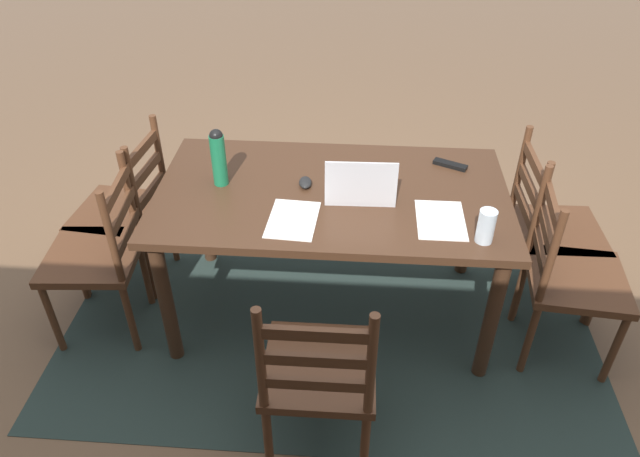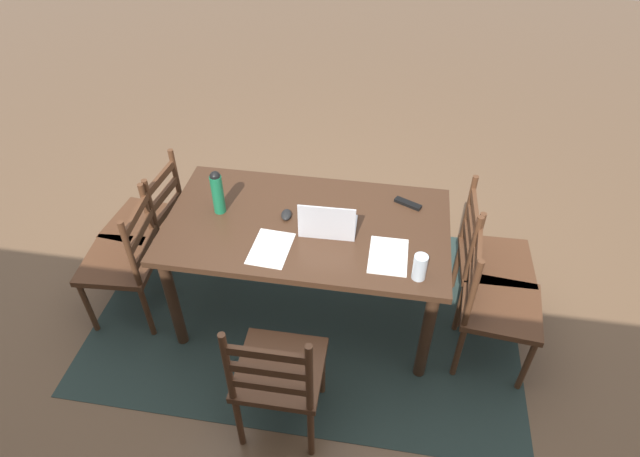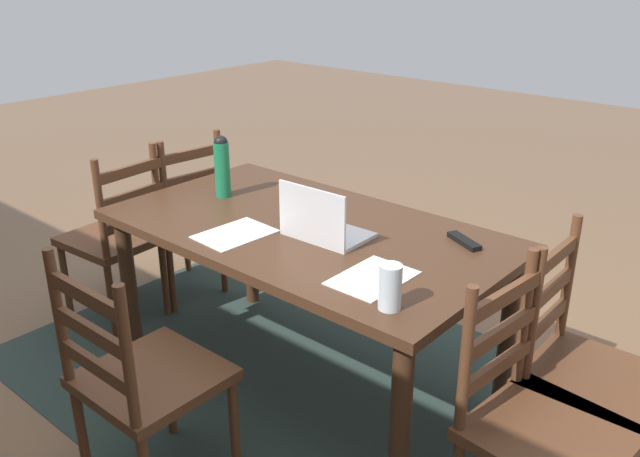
{
  "view_description": "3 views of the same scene",
  "coord_description": "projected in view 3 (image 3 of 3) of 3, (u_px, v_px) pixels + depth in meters",
  "views": [
    {
      "loc": [
        -0.12,
        2.34,
        2.28
      ],
      "look_at": [
        0.06,
        -0.03,
        0.52
      ],
      "focal_mm": 33.22,
      "sensor_mm": 36.0,
      "label": 1
    },
    {
      "loc": [
        -0.46,
        2.34,
        2.8
      ],
      "look_at": [
        -0.07,
        -0.08,
        0.66
      ],
      "focal_mm": 30.06,
      "sensor_mm": 36.0,
      "label": 2
    },
    {
      "loc": [
        -1.7,
        1.88,
        1.8
      ],
      "look_at": [
        0.05,
        -0.14,
        0.7
      ],
      "focal_mm": 37.56,
      "sensor_mm": 36.0,
      "label": 3
    }
  ],
  "objects": [
    {
      "name": "laptop",
      "position": [
        322.0,
        225.0,
        2.59
      ],
      "size": [
        0.33,
        0.23,
        0.23
      ],
      "color": "silver",
      "rests_on": "dining_table"
    },
    {
      "name": "tv_remote",
      "position": [
        464.0,
        241.0,
        2.57
      ],
      "size": [
        0.17,
        0.11,
        0.02
      ],
      "primitive_type": "cube",
      "rotation": [
        0.0,
        0.0,
        1.13
      ],
      "color": "black",
      "rests_on": "dining_table"
    },
    {
      "name": "paper_stack_right",
      "position": [
        373.0,
        278.0,
        2.3
      ],
      "size": [
        0.21,
        0.3,
        0.0
      ],
      "primitive_type": "cube",
      "rotation": [
        0.0,
        0.0,
        0.0
      ],
      "color": "white",
      "rests_on": "dining_table"
    },
    {
      "name": "chair_right_near",
      "position": [
        176.0,
        218.0,
        3.65
      ],
      "size": [
        0.48,
        0.48,
        0.95
      ],
      "color": "#56331E",
      "rests_on": "ground"
    },
    {
      "name": "chair_left_far",
      "position": [
        538.0,
        425.0,
        2.05
      ],
      "size": [
        0.48,
        0.48,
        0.95
      ],
      "color": "#56331E",
      "rests_on": "ground"
    },
    {
      "name": "chair_far_head",
      "position": [
        143.0,
        380.0,
        2.27
      ],
      "size": [
        0.44,
        0.44,
        0.95
      ],
      "color": "#56331E",
      "rests_on": "ground"
    },
    {
      "name": "water_bottle",
      "position": [
        222.0,
        165.0,
        3.02
      ],
      "size": [
        0.07,
        0.07,
        0.29
      ],
      "color": "#197247",
      "rests_on": "dining_table"
    },
    {
      "name": "ground_plane",
      "position": [
        307.0,
        383.0,
        3.03
      ],
      "size": [
        14.0,
        14.0,
        0.0
      ],
      "primitive_type": "plane",
      "color": "brown"
    },
    {
      "name": "area_rug",
      "position": [
        307.0,
        383.0,
        3.03
      ],
      "size": [
        2.74,
        1.8,
        0.01
      ],
      "primitive_type": "cube",
      "color": "#283833",
      "rests_on": "ground"
    },
    {
      "name": "paper_stack_left",
      "position": [
        235.0,
        234.0,
        2.66
      ],
      "size": [
        0.23,
        0.31,
        0.0
      ],
      "primitive_type": "cube",
      "rotation": [
        0.0,
        0.0,
        -0.06
      ],
      "color": "white",
      "rests_on": "dining_table"
    },
    {
      "name": "chair_right_far",
      "position": [
        119.0,
        238.0,
        3.4
      ],
      "size": [
        0.47,
        0.47,
        0.95
      ],
      "color": "#56331E",
      "rests_on": "ground"
    },
    {
      "name": "chair_left_near",
      "position": [
        583.0,
        373.0,
        2.31
      ],
      "size": [
        0.45,
        0.45,
        0.95
      ],
      "color": "#56331E",
      "rests_on": "ground"
    },
    {
      "name": "drinking_glass",
      "position": [
        390.0,
        287.0,
        2.08
      ],
      "size": [
        0.07,
        0.07,
        0.15
      ],
      "primitive_type": "cylinder",
      "color": "silver",
      "rests_on": "dining_table"
    },
    {
      "name": "computer_mouse",
      "position": [
        289.0,
        213.0,
        2.83
      ],
      "size": [
        0.07,
        0.11,
        0.03
      ],
      "primitive_type": "ellipsoid",
      "rotation": [
        0.0,
        0.0,
        0.1
      ],
      "color": "black",
      "rests_on": "dining_table"
    },
    {
      "name": "dining_table",
      "position": [
        306.0,
        247.0,
        2.77
      ],
      "size": [
        1.66,
        0.93,
        0.77
      ],
      "color": "#422819",
      "rests_on": "ground"
    }
  ]
}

